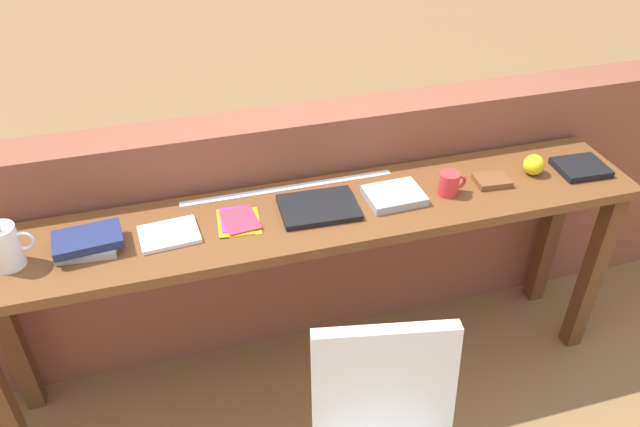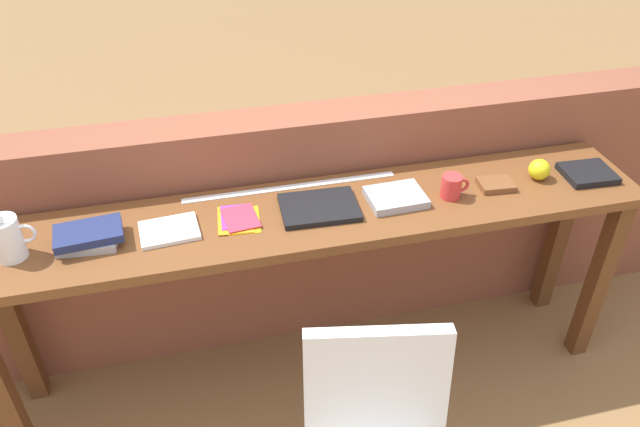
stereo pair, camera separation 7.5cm
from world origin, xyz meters
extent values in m
plane|color=olive|center=(0.00, 0.00, 0.00)|extent=(40.00, 40.00, 0.00)
cube|color=brown|center=(0.00, 0.64, 0.55)|extent=(6.00, 0.20, 1.10)
cube|color=brown|center=(0.00, 0.30, 0.86)|extent=(2.50, 0.44, 0.04)
cube|color=#5B341A|center=(1.19, 0.14, 0.42)|extent=(0.07, 0.07, 0.84)
cube|color=#5B341A|center=(-1.19, 0.46, 0.42)|extent=(0.07, 0.07, 0.84)
cube|color=#5B341A|center=(1.19, 0.46, 0.42)|extent=(0.07, 0.07, 0.84)
cube|color=white|center=(0.03, -0.36, 0.69)|extent=(0.45, 0.19, 0.40)
cylinder|color=white|center=(-1.04, 0.28, 0.96)|extent=(0.10, 0.10, 0.15)
torus|color=white|center=(-0.98, 0.28, 0.96)|extent=(0.07, 0.01, 0.07)
cube|color=#9E9EA3|center=(-0.80, 0.29, 0.89)|extent=(0.21, 0.15, 0.03)
cube|color=navy|center=(-0.79, 0.29, 0.92)|extent=(0.23, 0.16, 0.03)
cube|color=white|center=(-0.53, 0.29, 0.89)|extent=(0.21, 0.17, 0.02)
cube|color=yellow|center=(-0.27, 0.30, 0.88)|extent=(0.13, 0.17, 0.00)
cube|color=orange|center=(-0.30, 0.31, 0.88)|extent=(0.14, 0.18, 0.00)
cube|color=purple|center=(-0.29, 0.32, 0.89)|extent=(0.12, 0.15, 0.00)
cube|color=#E5334C|center=(-0.28, 0.31, 0.89)|extent=(0.13, 0.16, 0.00)
cube|color=black|center=(0.01, 0.30, 0.89)|extent=(0.29, 0.22, 0.02)
cube|color=#9E9EA3|center=(0.30, 0.29, 0.90)|extent=(0.22, 0.17, 0.03)
cylinder|color=red|center=(0.51, 0.27, 0.93)|extent=(0.08, 0.08, 0.09)
torus|color=red|center=(0.55, 0.27, 0.93)|extent=(0.06, 0.01, 0.06)
cube|color=brown|center=(0.71, 0.29, 0.89)|extent=(0.14, 0.11, 0.02)
sphere|color=yellow|center=(0.89, 0.30, 0.92)|extent=(0.08, 0.08, 0.08)
cube|color=black|center=(1.09, 0.27, 0.89)|extent=(0.20, 0.18, 0.03)
cube|color=silver|center=(-0.06, 0.47, 0.88)|extent=(0.83, 0.03, 0.00)
camera|label=1|loc=(-0.50, -1.48, 2.21)|focal=35.00mm
camera|label=2|loc=(-0.42, -1.50, 2.21)|focal=35.00mm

